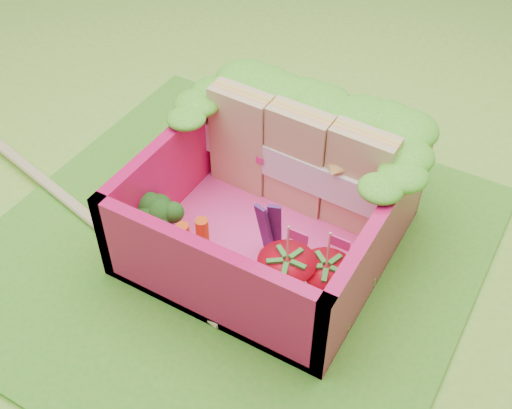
{
  "coord_description": "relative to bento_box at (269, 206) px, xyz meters",
  "views": [
    {
      "loc": [
        1.35,
        -2.03,
        2.7
      ],
      "look_at": [
        0.08,
        0.15,
        0.28
      ],
      "focal_mm": 45.0,
      "sensor_mm": 36.0,
      "label": 1
    }
  ],
  "objects": [
    {
      "name": "bento_box",
      "position": [
        0.0,
        0.0,
        0.0
      ],
      "size": [
        1.3,
        1.3,
        0.55
      ],
      "color": "#D51153",
      "rests_on": "placemat"
    },
    {
      "name": "lettuce_ruffle",
      "position": [
        -0.0,
        0.47,
        0.33
      ],
      "size": [
        1.43,
        0.77,
        0.11
      ],
      "color": "#32961B",
      "rests_on": "bento_box"
    },
    {
      "name": "ground",
      "position": [
        -0.17,
        -0.15,
        -0.31
      ],
      "size": [
        14.0,
        14.0,
        0.0
      ],
      "primitive_type": "plane",
      "color": "#7EBE35",
      "rests_on": "ground"
    },
    {
      "name": "purple_wedges",
      "position": [
        0.06,
        -0.11,
        -0.04
      ],
      "size": [
        0.11,
        0.08,
        0.38
      ],
      "color": "#391752",
      "rests_on": "bento_floor"
    },
    {
      "name": "placemat",
      "position": [
        -0.17,
        -0.15,
        -0.29
      ],
      "size": [
        2.6,
        2.6,
        0.03
      ],
      "primitive_type": "cube",
      "color": "#4AA525",
      "rests_on": "ground"
    },
    {
      "name": "strawberry_left",
      "position": [
        0.29,
        -0.35,
        -0.08
      ],
      "size": [
        0.29,
        0.29,
        0.53
      ],
      "color": "red",
      "rests_on": "bento_floor"
    },
    {
      "name": "strawberry_right",
      "position": [
        0.46,
        -0.27,
        -0.09
      ],
      "size": [
        0.26,
        0.26,
        0.5
      ],
      "color": "red",
      "rests_on": "bento_floor"
    },
    {
      "name": "carrot_sticks",
      "position": [
        -0.26,
        -0.34,
        -0.09
      ],
      "size": [
        0.16,
        0.12,
        0.28
      ],
      "color": "#EF5114",
      "rests_on": "bento_floor"
    },
    {
      "name": "chopsticks",
      "position": [
        -1.09,
        -0.36,
        -0.25
      ],
      "size": [
        2.46,
        0.62,
        0.04
      ],
      "color": "#D5BF75",
      "rests_on": "placemat"
    },
    {
      "name": "bento_floor",
      "position": [
        0.0,
        0.0,
        -0.25
      ],
      "size": [
        1.3,
        1.3,
        0.05
      ],
      "primitive_type": "cube",
      "color": "#FF4199",
      "rests_on": "placemat"
    },
    {
      "name": "broccoli",
      "position": [
        -0.5,
        -0.31,
        -0.04
      ],
      "size": [
        0.31,
        0.31,
        0.26
      ],
      "color": "#619849",
      "rests_on": "bento_floor"
    },
    {
      "name": "sandwich_stack",
      "position": [
        0.01,
        0.33,
        0.09
      ],
      "size": [
        1.16,
        0.22,
        0.64
      ],
      "color": "tan",
      "rests_on": "bento_floor"
    },
    {
      "name": "snap_peas",
      "position": [
        0.37,
        -0.25,
        -0.2
      ],
      "size": [
        0.62,
        0.5,
        0.05
      ],
      "color": "#60A032",
      "rests_on": "bento_floor"
    }
  ]
}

